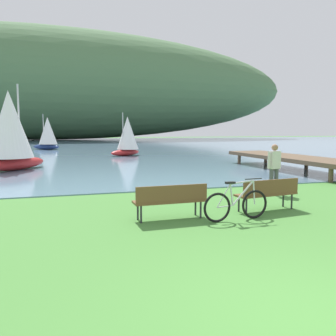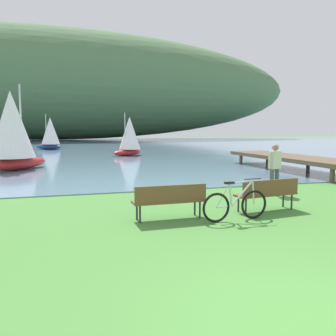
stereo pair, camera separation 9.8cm
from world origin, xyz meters
The scene contains 11 objects.
ground_plane centered at (0.00, 0.00, 0.00)m, with size 200.00×200.00×0.00m, color #478438.
bay_water centered at (0.00, 48.93, 0.02)m, with size 180.00×80.00×0.04m, color #6B8EA8.
distant_hillside centered at (-6.21, 77.33, 11.80)m, with size 112.96×28.00×23.52m, color #4C7047.
park_bench_near_camera centered at (-0.24, 4.96, 0.52)m, with size 1.81×0.52×0.88m.
park_bench_further_along centered at (2.57, 5.10, 0.52)m, with size 1.85×0.70×0.88m.
bicycle_leaning_near_bench centered at (1.28, 4.43, 0.40)m, with size 1.77×0.19×1.01m.
person_at_shoreline centered at (4.19, 7.27, 0.98)m, with size 0.59×0.31×1.71m.
sailboat_nearest_to_shore centered at (-4.20, 37.84, 1.86)m, with size 3.22×2.89×3.87m.
sailboat_mid_bay centered at (-5.31, 17.09, 2.21)m, with size 3.52×3.79×4.60m.
sailboat_toward_hillside centered at (2.53, 26.14, 1.72)m, with size 3.01×2.57×3.56m.
pier_dock centered at (9.00, 12.93, 0.69)m, with size 2.40×10.00×0.80m.
Camera 1 is at (-2.74, -3.14, 2.20)m, focal length 37.71 mm.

